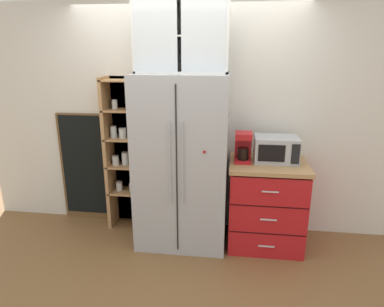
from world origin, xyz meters
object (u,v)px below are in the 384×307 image
(mug_charcoal, at_px, (269,157))
(coffee_maker, at_px, (243,147))
(mug_cream, at_px, (269,156))
(bottle_green, at_px, (268,150))
(microwave, at_px, (276,149))
(chalkboard_menu, at_px, (85,167))
(refrigerator, at_px, (183,161))

(mug_charcoal, bearing_deg, coffee_maker, -174.22)
(coffee_maker, relative_size, mug_charcoal, 2.91)
(coffee_maker, distance_m, mug_cream, 0.29)
(bottle_green, bearing_deg, mug_cream, -87.49)
(microwave, xyz_separation_m, bottle_green, (-0.07, 0.05, -0.02))
(mug_cream, distance_m, chalkboard_menu, 2.19)
(coffee_maker, relative_size, mug_cream, 2.61)
(mug_charcoal, relative_size, chalkboard_menu, 0.08)
(bottle_green, bearing_deg, refrigerator, -172.00)
(coffee_maker, xyz_separation_m, bottle_green, (0.27, 0.09, -0.05))
(refrigerator, distance_m, mug_charcoal, 0.90)
(coffee_maker, distance_m, mug_charcoal, 0.29)
(mug_cream, bearing_deg, coffee_maker, -168.94)
(refrigerator, relative_size, coffee_maker, 5.85)
(microwave, height_order, bottle_green, microwave)
(microwave, bearing_deg, mug_cream, 171.57)
(microwave, distance_m, mug_charcoal, 0.11)
(microwave, relative_size, coffee_maker, 1.42)
(refrigerator, relative_size, bottle_green, 7.27)
(refrigerator, height_order, mug_cream, refrigerator)
(microwave, bearing_deg, mug_charcoal, -167.76)
(microwave, bearing_deg, bottle_green, 146.67)
(mug_charcoal, bearing_deg, refrigerator, -175.91)
(microwave, height_order, mug_charcoal, microwave)
(coffee_maker, bearing_deg, refrigerator, -176.63)
(mug_cream, bearing_deg, bottle_green, 92.51)
(coffee_maker, bearing_deg, mug_charcoal, 5.78)
(coffee_maker, distance_m, chalkboard_menu, 1.95)
(chalkboard_menu, bearing_deg, microwave, -6.43)
(coffee_maker, relative_size, bottle_green, 1.24)
(coffee_maker, bearing_deg, mug_cream, 11.06)
(refrigerator, xyz_separation_m, bottle_green, (0.89, 0.13, 0.13))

